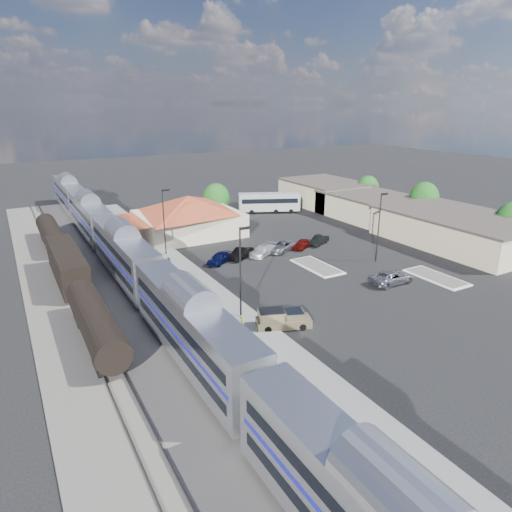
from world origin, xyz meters
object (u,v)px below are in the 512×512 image
suv (392,277)px  coach_bus (269,202)px  station_depot (188,215)px  pickup_truck (284,319)px

suv → coach_bus: 38.19m
suv → coach_bus: size_ratio=0.48×
station_depot → suv: (12.70, -30.62, -2.37)m
station_depot → pickup_truck: bearing=-96.7°
coach_bus → station_depot: bearing=134.5°
station_depot → suv: station_depot is taller
station_depot → suv: bearing=-67.5°
suv → coach_bus: (6.23, 37.66, 1.35)m
pickup_truck → suv: 16.92m
pickup_truck → suv: size_ratio=0.97×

